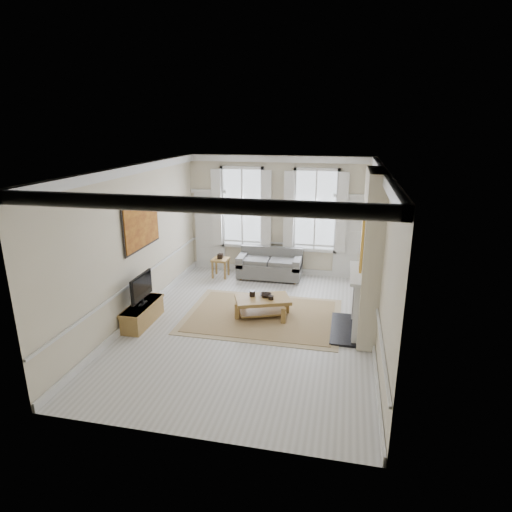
% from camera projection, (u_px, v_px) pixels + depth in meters
% --- Properties ---
extents(floor, '(7.20, 7.20, 0.00)m').
position_uv_depth(floor, '(251.00, 325.00, 9.35)').
color(floor, '#B7B5AD').
rests_on(floor, ground).
extents(ceiling, '(7.20, 7.20, 0.00)m').
position_uv_depth(ceiling, '(250.00, 168.00, 8.34)').
color(ceiling, white).
rests_on(ceiling, back_wall).
extents(back_wall, '(5.20, 0.00, 5.20)m').
position_uv_depth(back_wall, '(278.00, 216.00, 12.21)').
color(back_wall, beige).
rests_on(back_wall, floor).
extents(left_wall, '(0.00, 7.20, 7.20)m').
position_uv_depth(left_wall, '(135.00, 244.00, 9.37)').
color(left_wall, beige).
rests_on(left_wall, floor).
extents(right_wall, '(0.00, 7.20, 7.20)m').
position_uv_depth(right_wall, '(380.00, 259.00, 8.33)').
color(right_wall, beige).
rests_on(right_wall, floor).
extents(window_left, '(1.26, 0.20, 2.20)m').
position_uv_depth(window_left, '(242.00, 208.00, 12.31)').
color(window_left, '#B2BCC6').
rests_on(window_left, back_wall).
extents(window_right, '(1.26, 0.20, 2.20)m').
position_uv_depth(window_right, '(315.00, 211.00, 11.89)').
color(window_right, '#B2BCC6').
rests_on(window_right, back_wall).
extents(door_left, '(0.90, 0.08, 2.30)m').
position_uv_depth(door_left, '(210.00, 231.00, 12.75)').
color(door_left, silver).
rests_on(door_left, floor).
extents(door_right, '(0.90, 0.08, 2.30)m').
position_uv_depth(door_right, '(350.00, 239.00, 11.92)').
color(door_right, silver).
rests_on(door_right, floor).
extents(painting, '(0.05, 1.66, 1.06)m').
position_uv_depth(painting, '(142.00, 225.00, 9.54)').
color(painting, '#C57E21').
rests_on(painting, left_wall).
extents(chimney_breast, '(0.35, 1.70, 3.38)m').
position_uv_depth(chimney_breast, '(371.00, 255.00, 8.55)').
color(chimney_breast, beige).
rests_on(chimney_breast, floor).
extents(hearth, '(0.55, 1.50, 0.05)m').
position_uv_depth(hearth, '(344.00, 329.00, 9.13)').
color(hearth, black).
rests_on(hearth, floor).
extents(fireplace, '(0.21, 1.45, 1.33)m').
position_uv_depth(fireplace, '(356.00, 299.00, 8.88)').
color(fireplace, silver).
rests_on(fireplace, floor).
extents(mirror, '(0.06, 1.26, 1.06)m').
position_uv_depth(mirror, '(361.00, 238.00, 8.49)').
color(mirror, gold).
rests_on(mirror, chimney_breast).
extents(sofa, '(1.78, 0.87, 0.84)m').
position_uv_depth(sofa, '(270.00, 266.00, 12.18)').
color(sofa, '#5F5E5C').
rests_on(sofa, floor).
extents(side_table, '(0.46, 0.46, 0.55)m').
position_uv_depth(side_table, '(220.00, 262.00, 12.20)').
color(side_table, olive).
rests_on(side_table, floor).
extents(rug, '(3.50, 2.60, 0.02)m').
position_uv_depth(rug, '(263.00, 316.00, 9.79)').
color(rug, '#9A7E4F').
rests_on(rug, floor).
extents(coffee_table, '(1.38, 1.09, 0.45)m').
position_uv_depth(coffee_table, '(263.00, 301.00, 9.68)').
color(coffee_table, olive).
rests_on(coffee_table, rug).
extents(ceramic_pot_a, '(0.13, 0.13, 0.13)m').
position_uv_depth(ceramic_pot_a, '(252.00, 293.00, 9.73)').
color(ceramic_pot_a, black).
rests_on(ceramic_pot_a, coffee_table).
extents(ceramic_pot_b, '(0.12, 0.12, 0.09)m').
position_uv_depth(ceramic_pot_b, '(271.00, 298.00, 9.56)').
color(ceramic_pot_b, black).
rests_on(ceramic_pot_b, coffee_table).
extents(bowl, '(0.26, 0.26, 0.06)m').
position_uv_depth(bowl, '(266.00, 295.00, 9.73)').
color(bowl, black).
rests_on(bowl, coffee_table).
extents(tv_stand, '(0.41, 1.28, 0.46)m').
position_uv_depth(tv_stand, '(143.00, 314.00, 9.38)').
color(tv_stand, olive).
rests_on(tv_stand, floor).
extents(tv, '(0.08, 0.90, 0.68)m').
position_uv_depth(tv, '(141.00, 287.00, 9.19)').
color(tv, black).
rests_on(tv, tv_stand).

